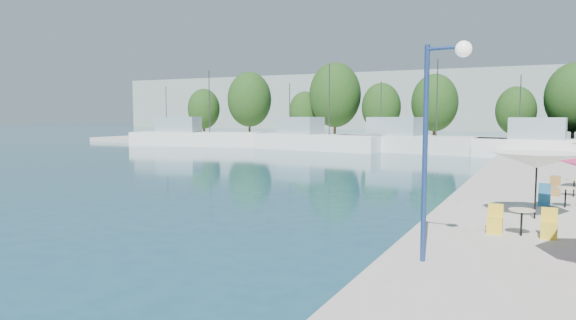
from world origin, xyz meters
The scene contains 19 objects.
quay_far centered at (-8.00, 67.00, 0.30)m, with size 90.00×16.00×0.60m, color #A4A294.
hill_west centered at (-30.00, 160.00, 8.00)m, with size 180.00×40.00×16.00m, color gray.
trawler_01 centered at (-31.54, 56.71, 1.07)m, with size 17.75×8.70×10.20m.
trawler_02 centered at (-14.28, 56.55, 1.07)m, with size 16.31×6.74×10.20m.
trawler_03 centered at (-2.84, 57.41, 1.07)m, with size 18.61×7.39×10.20m.
trawler_04 centered at (10.94, 54.73, 1.07)m, with size 16.00×5.35×10.20m.
tree_01 centered at (-39.94, 70.63, 5.04)m, with size 5.20×5.20×7.69m.
tree_02 centered at (-31.97, 71.71, 6.49)m, with size 6.89×6.89×10.20m.
tree_03 centered at (-22.33, 71.53, 4.61)m, with size 4.69×4.69×6.95m.
tree_04 centered at (-17.14, 70.44, 6.87)m, with size 7.34×7.34×10.86m.
tree_05 centered at (-10.15, 69.59, 5.07)m, with size 5.24×5.24×7.76m.
tree_06 centered at (-3.03, 69.09, 5.60)m, with size 5.86×5.86×8.67m.
tree_07 centered at (6.51, 68.38, 4.53)m, with size 4.61×4.61×6.82m.
tree_08 centered at (12.54, 69.18, 6.04)m, with size 6.37×6.37×9.43m.
umbrella_white centered at (9.29, 20.51, 2.54)m, with size 2.95×2.95×2.19m.
cafe_table_01 centered at (8.98, 17.67, 0.89)m, with size 1.82×0.70×0.76m.
cafe_table_02 centered at (10.27, 23.32, 0.89)m, with size 1.82×0.70×0.76m.
cafe_table_03 centered at (10.69, 26.29, 0.89)m, with size 1.82×0.70×0.76m.
street_lamp centered at (7.33, 13.84, 4.09)m, with size 1.04×0.36×5.03m.
Camera 1 is at (9.41, 1.93, 4.01)m, focal length 32.00 mm.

